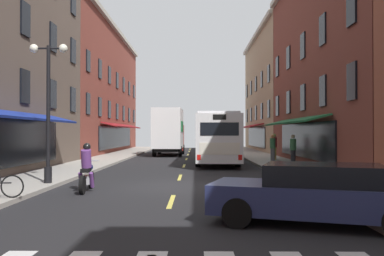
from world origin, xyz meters
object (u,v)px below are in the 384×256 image
at_px(box_truck, 169,132).
at_px(pedestrian_far, 273,147).
at_px(transit_bus, 216,138).
at_px(pedestrian_rear, 274,146).
at_px(motorcycle_rider, 87,171).
at_px(sedan_near, 172,144).
at_px(sedan_mid, 317,194).
at_px(pedestrian_mid, 293,149).
at_px(street_lamp_twin, 48,106).

bearing_deg(box_truck, pedestrian_far, -52.37).
distance_m(transit_bus, pedestrian_rear, 4.27).
height_order(transit_bus, motorcycle_rider, transit_bus).
distance_m(box_truck, sedan_near, 9.91).
height_order(sedan_mid, pedestrian_mid, pedestrian_mid).
relative_size(transit_bus, pedestrian_far, 6.41).
distance_m(sedan_near, pedestrian_rear, 19.46).
distance_m(transit_bus, sedan_near, 19.20).
distance_m(pedestrian_rear, street_lamp_twin, 17.40).
bearing_deg(sedan_near, pedestrian_far, -68.51).
height_order(sedan_near, street_lamp_twin, street_lamp_twin).
height_order(transit_bus, street_lamp_twin, street_lamp_twin).
xyz_separation_m(transit_bus, pedestrian_rear, (4.09, 1.05, -0.61)).
relative_size(box_truck, pedestrian_rear, 3.87).
bearing_deg(motorcycle_rider, sedan_near, 88.03).
xyz_separation_m(sedan_mid, motorcycle_rider, (-6.37, 5.07, 0.03)).
xyz_separation_m(sedan_near, pedestrian_rear, (8.08, -17.70, 0.34)).
distance_m(motorcycle_rider, pedestrian_rear, 17.26).
xyz_separation_m(pedestrian_far, street_lamp_twin, (-10.53, -11.66, 1.96)).
bearing_deg(pedestrian_mid, motorcycle_rider, 161.63).
relative_size(sedan_mid, pedestrian_mid, 2.72).
relative_size(transit_bus, sedan_mid, 2.36).
bearing_deg(sedan_mid, sedan_near, 98.02).
height_order(transit_bus, sedan_near, transit_bus).
xyz_separation_m(sedan_near, sedan_mid, (5.26, -37.38, -0.05)).
bearing_deg(street_lamp_twin, motorcycle_rider, -34.84).
xyz_separation_m(motorcycle_rider, street_lamp_twin, (-1.78, 1.24, 2.31)).
relative_size(box_truck, sedan_near, 1.51).
bearing_deg(pedestrian_far, box_truck, 102.23).
distance_m(pedestrian_far, street_lamp_twin, 15.83).
xyz_separation_m(transit_bus, pedestrian_mid, (4.35, -3.41, -0.63)).
distance_m(box_truck, pedestrian_mid, 14.79).
distance_m(transit_bus, box_truck, 9.69).
relative_size(sedan_near, pedestrian_far, 2.62).
height_order(pedestrian_mid, street_lamp_twin, street_lamp_twin).
height_order(box_truck, pedestrian_mid, box_truck).
xyz_separation_m(box_truck, pedestrian_rear, (7.83, -7.89, -0.98)).
distance_m(motorcycle_rider, pedestrian_far, 15.59).
bearing_deg(pedestrian_rear, pedestrian_far, -31.59).
bearing_deg(pedestrian_mid, pedestrian_far, 38.53).
bearing_deg(pedestrian_mid, sedan_near, 45.17).
bearing_deg(motorcycle_rider, pedestrian_rear, 57.83).
bearing_deg(sedan_mid, street_lamp_twin, 142.25).
bearing_deg(sedan_mid, pedestrian_rear, 81.87).
height_order(pedestrian_far, pedestrian_rear, pedestrian_rear).
bearing_deg(pedestrian_mid, street_lamp_twin, 153.02).
bearing_deg(pedestrian_rear, sedan_near, -172.86).
bearing_deg(pedestrian_rear, street_lamp_twin, -56.74).
xyz_separation_m(pedestrian_far, pedestrian_rear, (0.43, 1.71, 0.02)).
bearing_deg(box_truck, sedan_mid, -79.69).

